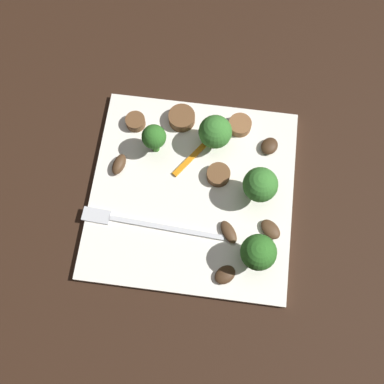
# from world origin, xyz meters

# --- Properties ---
(ground_plane) EXTENTS (1.40, 1.40, 0.00)m
(ground_plane) POSITION_xyz_m (0.00, 0.00, 0.00)
(ground_plane) COLOR black
(plate) EXTENTS (0.26, 0.26, 0.01)m
(plate) POSITION_xyz_m (0.00, 0.00, 0.01)
(plate) COLOR white
(plate) RESTS_ON ground_plane
(fork) EXTENTS (0.18, 0.02, 0.00)m
(fork) POSITION_xyz_m (0.06, 0.05, 0.01)
(fork) COLOR silver
(fork) RESTS_ON plate
(broccoli_floret_0) EXTENTS (0.03, 0.03, 0.05)m
(broccoli_floret_0) POSITION_xyz_m (0.06, -0.05, 0.04)
(broccoli_floret_0) COLOR #347525
(broccoli_floret_0) RESTS_ON plate
(broccoli_floret_1) EXTENTS (0.04, 0.04, 0.06)m
(broccoli_floret_1) POSITION_xyz_m (-0.02, -0.07, 0.04)
(broccoli_floret_1) COLOR #408630
(broccoli_floret_1) RESTS_ON plate
(broccoli_floret_2) EXTENTS (0.04, 0.04, 0.06)m
(broccoli_floret_2) POSITION_xyz_m (-0.09, 0.08, 0.05)
(broccoli_floret_2) COLOR #347525
(broccoli_floret_2) RESTS_ON plate
(broccoli_floret_3) EXTENTS (0.04, 0.04, 0.06)m
(broccoli_floret_3) POSITION_xyz_m (-0.08, -0.01, 0.05)
(broccoli_floret_3) COLOR #408630
(broccoli_floret_3) RESTS_ON plate
(sausage_slice_0) EXTENTS (0.05, 0.05, 0.02)m
(sausage_slice_0) POSITION_xyz_m (0.03, -0.10, 0.02)
(sausage_slice_0) COLOR brown
(sausage_slice_0) RESTS_ON plate
(sausage_slice_1) EXTENTS (0.04, 0.04, 0.01)m
(sausage_slice_1) POSITION_xyz_m (-0.03, -0.03, 0.02)
(sausage_slice_1) COLOR brown
(sausage_slice_1) RESTS_ON plate
(sausage_slice_2) EXTENTS (0.03, 0.03, 0.01)m
(sausage_slice_2) POSITION_xyz_m (-0.05, -0.10, 0.02)
(sausage_slice_2) COLOR brown
(sausage_slice_2) RESTS_ON plate
(sausage_slice_3) EXTENTS (0.03, 0.03, 0.01)m
(sausage_slice_3) POSITION_xyz_m (0.09, -0.09, 0.02)
(sausage_slice_3) COLOR brown
(sausage_slice_3) RESTS_ON plate
(mushroom_0) EXTENTS (0.02, 0.03, 0.01)m
(mushroom_0) POSITION_xyz_m (0.10, -0.02, 0.02)
(mushroom_0) COLOR #4C331E
(mushroom_0) RESTS_ON plate
(mushroom_1) EXTENTS (0.03, 0.03, 0.01)m
(mushroom_1) POSITION_xyz_m (-0.09, -0.07, 0.02)
(mushroom_1) COLOR #422B19
(mushroom_1) RESTS_ON plate
(mushroom_2) EXTENTS (0.03, 0.03, 0.01)m
(mushroom_2) POSITION_xyz_m (-0.10, 0.04, 0.01)
(mushroom_2) COLOR #4C331E
(mushroom_2) RESTS_ON plate
(mushroom_3) EXTENTS (0.03, 0.03, 0.01)m
(mushroom_3) POSITION_xyz_m (-0.05, 0.05, 0.01)
(mushroom_3) COLOR #4C331E
(mushroom_3) RESTS_ON plate
(mushroom_4) EXTENTS (0.03, 0.03, 0.01)m
(mushroom_4) POSITION_xyz_m (-0.05, 0.10, 0.01)
(mushroom_4) COLOR #422B19
(mushroom_4) RESTS_ON plate
(pepper_strip_0) EXTENTS (0.04, 0.05, 0.00)m
(pepper_strip_0) POSITION_xyz_m (0.01, -0.04, 0.01)
(pepper_strip_0) COLOR orange
(pepper_strip_0) RESTS_ON plate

